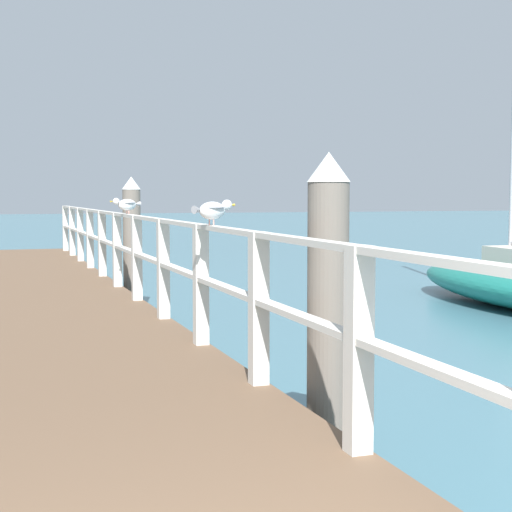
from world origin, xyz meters
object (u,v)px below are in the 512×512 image
dock_piling_far (132,245)px  seagull_foreground (213,209)px  dock_piling_near (328,311)px  seagull_background (127,204)px

dock_piling_far → seagull_foreground: 6.12m
dock_piling_near → seagull_foreground: 1.71m
dock_piling_near → seagull_foreground: bearing=103.6°
dock_piling_far → seagull_foreground: size_ratio=4.94×
dock_piling_far → seagull_background: size_ratio=4.84×
seagull_background → seagull_foreground: bearing=154.1°
dock_piling_near → seagull_foreground: (-0.37, 1.54, 0.67)m
dock_piling_near → seagull_background: bearing=93.9°
seagull_foreground → seagull_background: 4.22m
seagull_foreground → dock_piling_near: bearing=-15.6°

